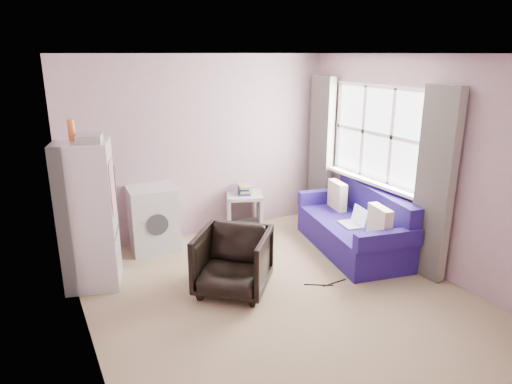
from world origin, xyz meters
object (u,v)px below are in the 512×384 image
fridge (88,214)px  washing_machine (153,216)px  sofa (356,228)px  armchair (233,259)px  side_table (244,209)px

fridge → washing_machine: fridge is taller
fridge → sofa: fridge is taller
armchair → sofa: 1.92m
side_table → fridge: bearing=-162.9°
armchair → sofa: bearing=48.8°
fridge → armchair: bearing=-18.3°
sofa → armchair: bearing=-160.9°
armchair → washing_machine: 1.62m
armchair → side_table: 1.81m
armchair → washing_machine: washing_machine is taller
fridge → washing_machine: bearing=53.3°
armchair → side_table: bearing=101.0°
side_table → sofa: 1.64m
washing_machine → side_table: bearing=4.6°
armchair → sofa: (1.90, 0.26, -0.08)m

